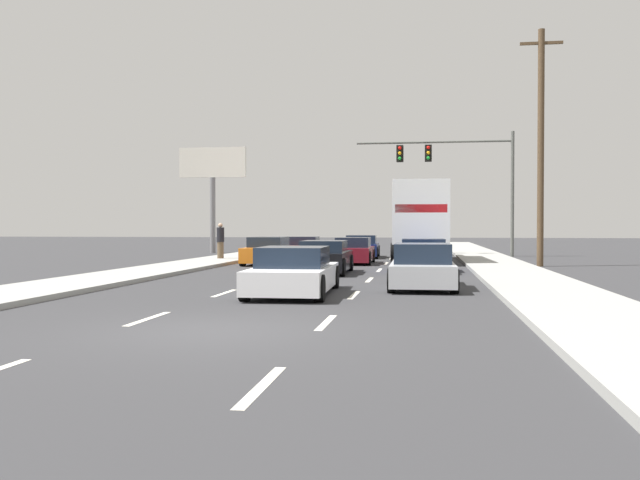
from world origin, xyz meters
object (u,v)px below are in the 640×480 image
at_px(car_red, 304,248).
at_px(car_white, 294,273).
at_px(car_orange, 269,251).
at_px(car_blue, 423,256).
at_px(traffic_signal_mast, 448,164).
at_px(utility_pole_mid, 541,145).
at_px(car_navy, 362,247).
at_px(box_truck, 419,217).
at_px(pedestrian_near_corner, 220,241).
at_px(car_silver, 422,268).
at_px(car_black, 324,258).
at_px(roadside_billboard, 213,177).
at_px(car_maroon, 353,252).

height_order(car_red, car_white, car_white).
bearing_deg(car_orange, car_blue, -29.01).
bearing_deg(car_white, car_blue, 71.35).
relative_size(traffic_signal_mast, utility_pole_mid, 0.88).
bearing_deg(car_navy, traffic_signal_mast, 26.34).
bearing_deg(car_blue, car_navy, 106.93).
height_order(box_truck, car_blue, box_truck).
bearing_deg(pedestrian_near_corner, car_navy, 36.94).
distance_m(car_white, car_silver, 3.97).
bearing_deg(car_orange, car_black, -59.43).
relative_size(car_blue, car_silver, 1.08).
xyz_separation_m(car_orange, car_black, (3.43, -5.80, -0.02)).
distance_m(car_blue, car_silver, 7.46).
distance_m(car_red, pedestrian_near_corner, 5.92).
bearing_deg(roadside_billboard, car_navy, -25.71).
bearing_deg(pedestrian_near_corner, utility_pole_mid, -8.62).
relative_size(car_red, car_silver, 1.05).
height_order(car_maroon, roadside_billboard, roadside_billboard).
bearing_deg(car_red, car_white, -80.70).
distance_m(car_navy, car_blue, 11.67).
bearing_deg(car_silver, utility_pole_mid, 66.03).
bearing_deg(car_silver, box_truck, 90.80).
relative_size(car_navy, car_blue, 0.97).
xyz_separation_m(car_silver, roadside_billboard, (-13.56, 23.52, 4.40)).
xyz_separation_m(car_maroon, car_black, (-0.40, -6.71, 0.02)).
relative_size(car_red, traffic_signal_mast, 0.50).
bearing_deg(car_red, car_orange, -93.09).
relative_size(car_black, traffic_signal_mast, 0.46).
height_order(car_maroon, pedestrian_near_corner, pedestrian_near_corner).
relative_size(car_navy, box_truck, 0.50).
height_order(car_black, box_truck, box_truck).
relative_size(car_white, car_silver, 1.11).
bearing_deg(roadside_billboard, car_silver, -60.03).
relative_size(box_truck, traffic_signal_mast, 1.00).
relative_size(roadside_billboard, pedestrian_near_corner, 3.88).
xyz_separation_m(car_silver, pedestrian_near_corner, (-10.04, 13.63, 0.45)).
bearing_deg(car_black, car_silver, -56.99).
xyz_separation_m(car_navy, utility_pole_mid, (8.44, -7.28, 4.70)).
bearing_deg(traffic_signal_mast, car_orange, -131.22).
bearing_deg(traffic_signal_mast, pedestrian_near_corner, -147.20).
bearing_deg(car_navy, roadside_billboard, 154.29).
bearing_deg(utility_pole_mid, pedestrian_near_corner, 171.38).
xyz_separation_m(car_maroon, car_silver, (3.22, -12.27, 0.02)).
relative_size(car_red, car_maroon, 1.12).
relative_size(car_red, car_blue, 0.97).
xyz_separation_m(car_white, utility_pole_mid, (8.31, 13.59, 4.72)).
relative_size(car_red, car_black, 1.09).
xyz_separation_m(car_orange, utility_pole_mid, (12.09, -0.03, 4.69)).
bearing_deg(car_navy, car_blue, -73.07).
distance_m(car_red, utility_pole_mid, 14.50).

